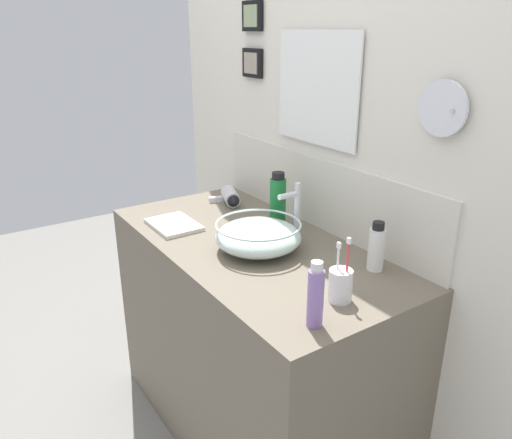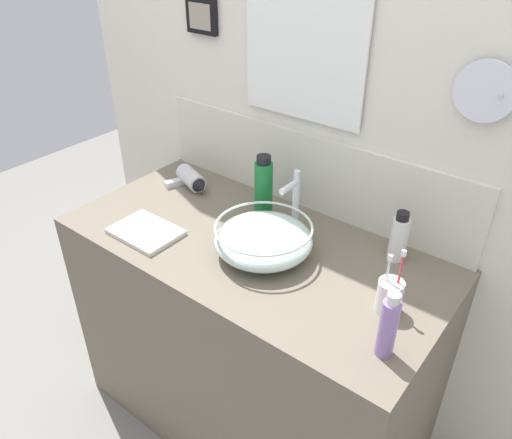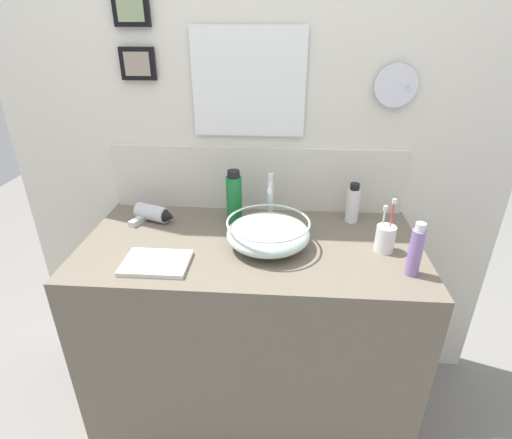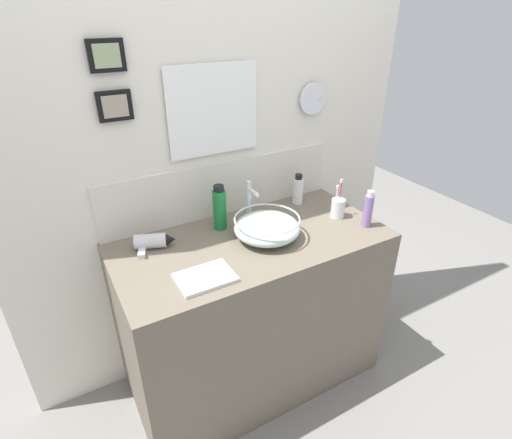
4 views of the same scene
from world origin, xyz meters
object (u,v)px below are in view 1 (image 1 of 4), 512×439
(hand_towel, at_px, (174,225))
(glass_bowl_sink, at_px, (258,236))
(toothbrush_cup, at_px, (340,285))
(lotion_bottle, at_px, (376,248))
(hair_drier, at_px, (230,197))
(faucet, at_px, (295,209))
(shampoo_bottle, at_px, (278,201))
(soap_dispenser, at_px, (315,296))

(hand_towel, bearing_deg, glass_bowl_sink, 22.24)
(toothbrush_cup, xyz_separation_m, lotion_bottle, (-0.09, 0.24, 0.03))
(hair_drier, bearing_deg, toothbrush_cup, -10.78)
(faucet, height_order, lotion_bottle, faucet)
(faucet, relative_size, lotion_bottle, 1.33)
(glass_bowl_sink, xyz_separation_m, hand_towel, (-0.38, -0.16, -0.05))
(shampoo_bottle, bearing_deg, hair_drier, -176.94)
(soap_dispenser, bearing_deg, hair_drier, 161.73)
(faucet, relative_size, hand_towel, 0.99)
(shampoo_bottle, bearing_deg, hand_towel, -123.44)
(faucet, height_order, toothbrush_cup, faucet)
(glass_bowl_sink, bearing_deg, hand_towel, -157.76)
(glass_bowl_sink, relative_size, lotion_bottle, 1.83)
(shampoo_bottle, bearing_deg, glass_bowl_sink, -52.48)
(faucet, bearing_deg, lotion_bottle, 12.19)
(hair_drier, height_order, hand_towel, hair_drier)
(hair_drier, xyz_separation_m, soap_dispenser, (0.98, -0.32, 0.06))
(shampoo_bottle, xyz_separation_m, lotion_bottle, (0.49, 0.04, -0.03))
(faucet, distance_m, soap_dispenser, 0.58)
(toothbrush_cup, xyz_separation_m, shampoo_bottle, (-0.58, 0.19, 0.06))
(toothbrush_cup, bearing_deg, lotion_bottle, 109.86)
(soap_dispenser, height_order, hand_towel, soap_dispenser)
(shampoo_bottle, height_order, lotion_bottle, shampoo_bottle)
(glass_bowl_sink, height_order, hair_drier, glass_bowl_sink)
(glass_bowl_sink, bearing_deg, shampoo_bottle, 127.52)
(shampoo_bottle, bearing_deg, soap_dispenser, -28.14)
(toothbrush_cup, relative_size, soap_dispenser, 1.07)
(glass_bowl_sink, distance_m, toothbrush_cup, 0.43)
(faucet, bearing_deg, glass_bowl_sink, -90.00)
(hair_drier, bearing_deg, soap_dispenser, -18.27)
(glass_bowl_sink, height_order, hand_towel, glass_bowl_sink)
(toothbrush_cup, distance_m, hand_towel, 0.82)
(hair_drier, relative_size, soap_dispenser, 1.02)
(toothbrush_cup, height_order, soap_dispenser, toothbrush_cup)
(hair_drier, bearing_deg, faucet, -1.37)
(glass_bowl_sink, distance_m, faucet, 0.18)
(glass_bowl_sink, bearing_deg, faucet, 90.00)
(glass_bowl_sink, xyz_separation_m, hair_drier, (-0.49, 0.18, -0.02))
(faucet, relative_size, toothbrush_cup, 1.11)
(faucet, bearing_deg, toothbrush_cup, -20.89)
(shampoo_bottle, distance_m, hand_towel, 0.43)
(shampoo_bottle, distance_m, soap_dispenser, 0.72)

